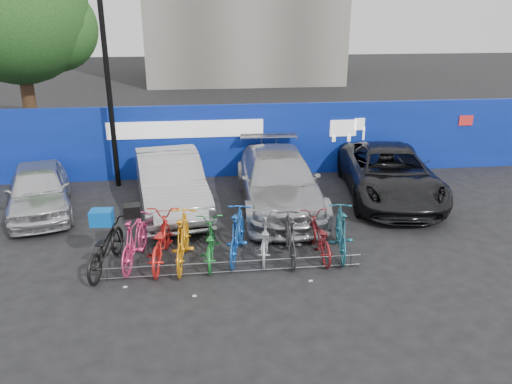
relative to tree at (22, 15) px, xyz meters
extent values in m
plane|color=black|center=(6.77, -10.06, -5.07)|extent=(100.00, 100.00, 0.00)
cube|color=navy|center=(6.77, -4.06, -3.87)|extent=(22.00, 0.15, 2.40)
cube|color=white|center=(5.77, -4.16, -3.42)|extent=(5.00, 0.02, 0.55)
cube|color=white|center=(10.97, -4.16, -3.52)|extent=(1.20, 0.02, 0.90)
cube|color=red|center=(15.27, -4.16, -3.37)|extent=(0.50, 0.02, 0.35)
cylinder|color=#382314|center=(-0.23, -0.06, -3.07)|extent=(0.50, 0.50, 4.00)
sphere|color=#164918|center=(-0.23, -0.06, 0.13)|extent=(5.20, 5.20, 5.20)
sphere|color=#164918|center=(0.97, 0.24, -0.47)|extent=(3.20, 3.20, 3.20)
cylinder|color=black|center=(3.57, -4.66, -2.07)|extent=(0.16, 0.16, 6.00)
cylinder|color=#595B60|center=(6.77, -10.66, -4.79)|extent=(5.60, 0.03, 0.03)
cylinder|color=#595B60|center=(6.77, -10.66, -5.02)|extent=(5.60, 0.03, 0.03)
cylinder|color=#595B60|center=(4.17, -10.66, -4.93)|extent=(0.03, 0.03, 0.28)
cylinder|color=#595B60|center=(5.47, -10.66, -4.93)|extent=(0.03, 0.03, 0.28)
cylinder|color=#595B60|center=(6.77, -10.66, -4.93)|extent=(0.03, 0.03, 0.28)
cylinder|color=#595B60|center=(8.07, -10.66, -4.93)|extent=(0.03, 0.03, 0.28)
cylinder|color=#595B60|center=(9.37, -10.66, -4.93)|extent=(0.03, 0.03, 0.28)
imported|color=silver|center=(1.78, -6.65, -4.40)|extent=(2.52, 4.21, 1.34)
imported|color=#A3A4A7|center=(5.34, -6.79, -4.28)|extent=(2.42, 5.01, 1.58)
imported|color=#AAAAAF|center=(8.35, -6.97, -4.30)|extent=(2.29, 5.38, 1.55)
imported|color=black|center=(11.72, -6.60, -4.33)|extent=(3.17, 5.61, 1.48)
imported|color=black|center=(4.09, -10.11, -4.55)|extent=(1.07, 2.08, 1.04)
imported|color=#E43676|center=(4.70, -9.95, -4.50)|extent=(0.86, 1.95, 1.13)
imported|color=red|center=(5.25, -9.96, -4.53)|extent=(0.92, 2.13, 1.09)
imported|color=orange|center=(5.75, -10.09, -4.47)|extent=(0.75, 2.03, 1.19)
imported|color=#1A7E2D|center=(6.32, -10.02, -4.61)|extent=(0.69, 1.77, 0.91)
imported|color=#154DAD|center=(6.95, -9.90, -4.49)|extent=(0.97, 1.99, 1.15)
imported|color=#A2A6AA|center=(7.56, -9.89, -4.60)|extent=(0.89, 1.85, 0.93)
imported|color=#28282B|center=(8.11, -10.12, -4.54)|extent=(0.57, 1.77, 1.05)
imported|color=maroon|center=(8.79, -10.03, -4.60)|extent=(0.71, 1.83, 0.95)
imported|color=#1C5A6B|center=(9.30, -10.04, -4.51)|extent=(0.84, 1.94, 1.13)
cube|color=#0650AD|center=(4.09, -10.11, -3.86)|extent=(0.47, 0.37, 0.33)
cube|color=black|center=(4.70, -9.95, -3.81)|extent=(0.39, 0.36, 0.26)
camera|label=1|loc=(6.19, -20.02, 0.28)|focal=35.00mm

